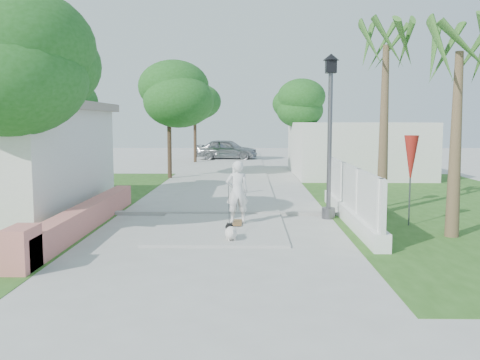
{
  "coord_description": "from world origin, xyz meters",
  "views": [
    {
      "loc": [
        0.72,
        -8.98,
        2.64
      ],
      "look_at": [
        0.49,
        5.11,
        1.1
      ],
      "focal_mm": 40.0,
      "sensor_mm": 36.0,
      "label": 1
    }
  ],
  "objects_px": {
    "bollard": "(234,179)",
    "skateboarder": "(235,196)",
    "patio_umbrella": "(411,160)",
    "parked_car": "(227,149)",
    "dog": "(231,232)",
    "street_lamp": "(330,130)"
  },
  "relations": [
    {
      "from": "parked_car",
      "to": "dog",
      "type": "bearing_deg",
      "value": -166.95
    },
    {
      "from": "bollard",
      "to": "skateboarder",
      "type": "height_order",
      "value": "skateboarder"
    },
    {
      "from": "patio_umbrella",
      "to": "dog",
      "type": "distance_m",
      "value": 5.09
    },
    {
      "from": "street_lamp",
      "to": "skateboarder",
      "type": "bearing_deg",
      "value": -151.51
    },
    {
      "from": "patio_umbrella",
      "to": "parked_car",
      "type": "relative_size",
      "value": 0.54
    },
    {
      "from": "street_lamp",
      "to": "dog",
      "type": "height_order",
      "value": "street_lamp"
    },
    {
      "from": "skateboarder",
      "to": "patio_umbrella",
      "type": "bearing_deg",
      "value": 175.34
    },
    {
      "from": "bollard",
      "to": "dog",
      "type": "relative_size",
      "value": 1.81
    },
    {
      "from": "parked_car",
      "to": "bollard",
      "type": "bearing_deg",
      "value": -166.33
    },
    {
      "from": "bollard",
      "to": "skateboarder",
      "type": "bearing_deg",
      "value": -88.33
    },
    {
      "from": "patio_umbrella",
      "to": "parked_car",
      "type": "distance_m",
      "value": 24.45
    },
    {
      "from": "street_lamp",
      "to": "bollard",
      "type": "relative_size",
      "value": 4.07
    },
    {
      "from": "patio_umbrella",
      "to": "skateboarder",
      "type": "relative_size",
      "value": 1.1
    },
    {
      "from": "dog",
      "to": "parked_car",
      "type": "bearing_deg",
      "value": 80.79
    },
    {
      "from": "bollard",
      "to": "patio_umbrella",
      "type": "height_order",
      "value": "patio_umbrella"
    },
    {
      "from": "street_lamp",
      "to": "bollard",
      "type": "distance_m",
      "value": 5.56
    },
    {
      "from": "patio_umbrella",
      "to": "skateboarder",
      "type": "xyz_separation_m",
      "value": [
        -4.43,
        -0.37,
        -0.87
      ]
    },
    {
      "from": "bollard",
      "to": "dog",
      "type": "bearing_deg",
      "value": -89.05
    },
    {
      "from": "street_lamp",
      "to": "skateboarder",
      "type": "height_order",
      "value": "street_lamp"
    },
    {
      "from": "skateboarder",
      "to": "parked_car",
      "type": "distance_m",
      "value": 24.19
    },
    {
      "from": "skateboarder",
      "to": "dog",
      "type": "relative_size",
      "value": 3.47
    },
    {
      "from": "street_lamp",
      "to": "parked_car",
      "type": "xyz_separation_m",
      "value": [
        -3.69,
        22.79,
        -1.71
      ]
    }
  ]
}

